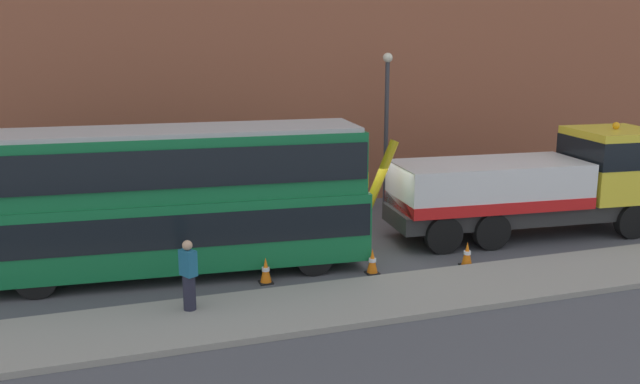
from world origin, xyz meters
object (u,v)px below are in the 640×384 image
(pedestrian_onlooker, at_px, (189,276))
(street_lamp, at_px, (386,118))
(double_decker_bus, at_px, (166,196))
(recovery_tow_truck, at_px, (538,183))
(traffic_cone_near_bus, at_px, (266,271))
(traffic_cone_midway, at_px, (372,262))
(traffic_cone_near_truck, at_px, (467,254))

(pedestrian_onlooker, distance_m, street_lamp, 11.91)
(street_lamp, bearing_deg, pedestrian_onlooker, -137.18)
(double_decker_bus, height_order, pedestrian_onlooker, double_decker_bus)
(recovery_tow_truck, xyz_separation_m, pedestrian_onlooker, (-11.86, -3.11, -0.77))
(recovery_tow_truck, distance_m, street_lamp, 6.08)
(street_lamp, bearing_deg, recovery_tow_truck, -55.40)
(recovery_tow_truck, distance_m, traffic_cone_near_bus, 9.84)
(pedestrian_onlooker, bearing_deg, recovery_tow_truck, -12.50)
(double_decker_bus, xyz_separation_m, traffic_cone_midway, (5.35, -1.84, -1.89))
(traffic_cone_near_truck, bearing_deg, double_decker_bus, 165.57)
(recovery_tow_truck, distance_m, traffic_cone_midway, 7.00)
(recovery_tow_truck, distance_m, double_decker_bus, 11.97)
(recovery_tow_truck, bearing_deg, street_lamp, 129.48)
(double_decker_bus, xyz_separation_m, pedestrian_onlooker, (0.11, -3.15, -1.25))
(traffic_cone_midway, bearing_deg, pedestrian_onlooker, -166.00)
(recovery_tow_truck, relative_size, traffic_cone_near_bus, 14.20)
(pedestrian_onlooker, distance_m, traffic_cone_near_bus, 2.79)
(traffic_cone_near_bus, bearing_deg, double_decker_bus, 145.38)
(traffic_cone_near_truck, bearing_deg, street_lamp, 86.12)
(street_lamp, bearing_deg, traffic_cone_near_truck, -93.88)
(pedestrian_onlooker, relative_size, street_lamp, 0.29)
(double_decker_bus, distance_m, traffic_cone_midway, 5.96)
(traffic_cone_near_truck, xyz_separation_m, street_lamp, (0.47, 6.87, 3.13))
(traffic_cone_near_bus, distance_m, traffic_cone_near_truck, 5.85)
(double_decker_bus, distance_m, pedestrian_onlooker, 3.39)
(traffic_cone_midway, bearing_deg, recovery_tow_truck, 15.25)
(traffic_cone_near_bus, xyz_separation_m, traffic_cone_midway, (2.99, -0.22, 0.00))
(traffic_cone_near_truck, distance_m, street_lamp, 7.56)
(traffic_cone_midway, distance_m, traffic_cone_near_truck, 2.85)
(recovery_tow_truck, bearing_deg, traffic_cone_midway, -159.87)
(traffic_cone_midway, bearing_deg, street_lamp, 63.45)
(double_decker_bus, relative_size, traffic_cone_near_truck, 15.53)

